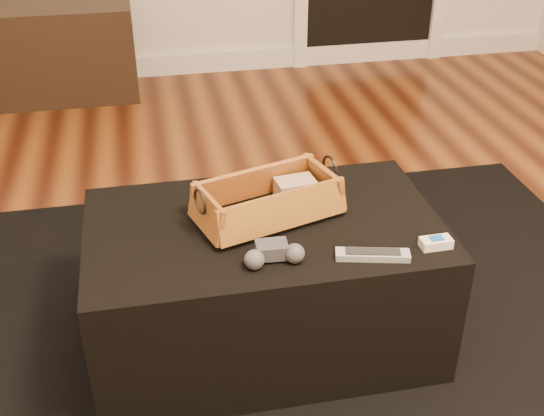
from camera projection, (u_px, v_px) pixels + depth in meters
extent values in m
cube|color=brown|center=(228.00, 407.00, 1.91)|extent=(5.00, 5.50, 0.01)
cube|color=white|center=(164.00, 65.00, 4.17)|extent=(5.00, 0.04, 0.12)
cube|color=black|center=(14.00, 54.00, 3.75)|extent=(1.31, 0.45, 0.51)
cube|color=black|center=(268.00, 349.00, 2.10)|extent=(2.60, 2.00, 0.01)
cube|color=black|center=(264.00, 283.00, 2.03)|extent=(1.00, 0.60, 0.42)
cube|color=black|center=(264.00, 213.00, 1.92)|extent=(0.22, 0.13, 0.02)
cube|color=tan|center=(295.00, 189.00, 2.00)|extent=(0.12, 0.09, 0.06)
cube|color=#A85F26|center=(268.00, 214.00, 1.95)|extent=(0.40, 0.27, 0.01)
cube|color=#B26228|center=(253.00, 183.00, 1.99)|extent=(0.39, 0.15, 0.10)
cube|color=#B07627|center=(284.00, 211.00, 1.85)|extent=(0.39, 0.15, 0.10)
cube|color=#955921|center=(324.00, 181.00, 1.99)|extent=(0.09, 0.20, 0.10)
cube|color=#9A5922|center=(206.00, 213.00, 1.84)|extent=(0.09, 0.20, 0.10)
torus|color=black|center=(330.00, 168.00, 1.98)|extent=(0.03, 0.07, 0.07)
torus|color=black|center=(200.00, 202.00, 1.81)|extent=(0.03, 0.07, 0.07)
cube|color=#353538|center=(272.00, 250.00, 1.76)|extent=(0.08, 0.06, 0.04)
sphere|color=#444448|center=(254.00, 260.00, 1.72)|extent=(0.06, 0.06, 0.05)
sphere|color=#404043|center=(295.00, 253.00, 1.75)|extent=(0.06, 0.06, 0.05)
cube|color=#AAACB2|center=(373.00, 255.00, 1.77)|extent=(0.20, 0.09, 0.02)
cube|color=black|center=(373.00, 251.00, 1.76)|extent=(0.15, 0.06, 0.00)
cube|color=white|center=(436.00, 243.00, 1.81)|extent=(0.08, 0.04, 0.03)
cube|color=blue|center=(437.00, 238.00, 1.80)|extent=(0.04, 0.03, 0.01)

